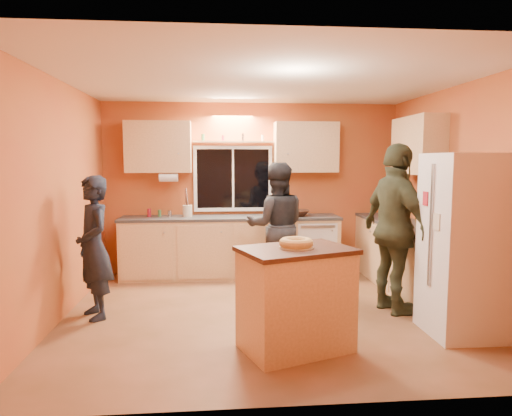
{
  "coord_description": "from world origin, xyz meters",
  "views": [
    {
      "loc": [
        -0.57,
        -5.02,
        1.73
      ],
      "look_at": [
        -0.09,
        0.4,
        1.16
      ],
      "focal_mm": 32.0,
      "sensor_mm": 36.0,
      "label": 1
    }
  ],
  "objects": [
    {
      "name": "ground",
      "position": [
        0.0,
        0.0,
        0.0
      ],
      "size": [
        4.5,
        4.5,
        0.0
      ],
      "primitive_type": "plane",
      "color": "brown",
      "rests_on": "ground"
    },
    {
      "name": "room_shell",
      "position": [
        0.12,
        0.41,
        1.62
      ],
      "size": [
        4.54,
        4.04,
        2.61
      ],
      "color": "#B2652D",
      "rests_on": "ground"
    },
    {
      "name": "back_counter",
      "position": [
        0.01,
        1.7,
        0.45
      ],
      "size": [
        4.23,
        0.62,
        0.9
      ],
      "color": "tan",
      "rests_on": "ground"
    },
    {
      "name": "right_counter",
      "position": [
        1.95,
        0.5,
        0.45
      ],
      "size": [
        0.62,
        1.84,
        0.9
      ],
      "color": "tan",
      "rests_on": "ground"
    },
    {
      "name": "refrigerator",
      "position": [
        1.89,
        -0.8,
        0.9
      ],
      "size": [
        0.72,
        0.7,
        1.8
      ],
      "primitive_type": "cube",
      "color": "silver",
      "rests_on": "ground"
    },
    {
      "name": "island",
      "position": [
        0.15,
        -1.03,
        0.48
      ],
      "size": [
        1.14,
        0.96,
        0.95
      ],
      "rotation": [
        0.0,
        0.0,
        0.35
      ],
      "color": "tan",
      "rests_on": "ground"
    },
    {
      "name": "bundt_pastry",
      "position": [
        0.15,
        -1.03,
        0.99
      ],
      "size": [
        0.31,
        0.31,
        0.09
      ],
      "primitive_type": "torus",
      "color": "tan",
      "rests_on": "island"
    },
    {
      "name": "person_left",
      "position": [
        -1.9,
        0.02,
        0.78
      ],
      "size": [
        0.61,
        0.68,
        1.57
      ],
      "primitive_type": "imported",
      "rotation": [
        0.0,
        0.0,
        -1.04
      ],
      "color": "black",
      "rests_on": "ground"
    },
    {
      "name": "person_center",
      "position": [
        0.24,
        1.01,
        0.85
      ],
      "size": [
        0.86,
        0.68,
        1.7
      ],
      "primitive_type": "imported",
      "rotation": [
        0.0,
        0.0,
        3.1
      ],
      "color": "black",
      "rests_on": "ground"
    },
    {
      "name": "person_right",
      "position": [
        1.46,
        -0.1,
        0.96
      ],
      "size": [
        0.71,
        1.2,
        1.92
      ],
      "primitive_type": "imported",
      "rotation": [
        0.0,
        0.0,
        1.79
      ],
      "color": "#303320",
      "rests_on": "ground"
    },
    {
      "name": "mixing_bowl",
      "position": [
        0.64,
        1.68,
        0.95
      ],
      "size": [
        0.38,
        0.38,
        0.09
      ],
      "primitive_type": "imported",
      "rotation": [
        0.0,
        0.0,
        -0.04
      ],
      "color": "black",
      "rests_on": "back_counter"
    },
    {
      "name": "utensil_crock",
      "position": [
        -0.99,
        1.75,
        0.99
      ],
      "size": [
        0.14,
        0.14,
        0.17
      ],
      "primitive_type": "cylinder",
      "color": "beige",
      "rests_on": "back_counter"
    },
    {
      "name": "potted_plant",
      "position": [
        1.99,
        0.4,
        1.04
      ],
      "size": [
        0.31,
        0.29,
        0.28
      ],
      "primitive_type": "imported",
      "rotation": [
        0.0,
        0.0,
        0.36
      ],
      "color": "gray",
      "rests_on": "right_counter"
    },
    {
      "name": "red_box",
      "position": [
        1.91,
        1.27,
        0.94
      ],
      "size": [
        0.19,
        0.17,
        0.07
      ],
      "primitive_type": "cube",
      "rotation": [
        0.0,
        0.0,
        0.4
      ],
      "color": "maroon",
      "rests_on": "right_counter"
    }
  ]
}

